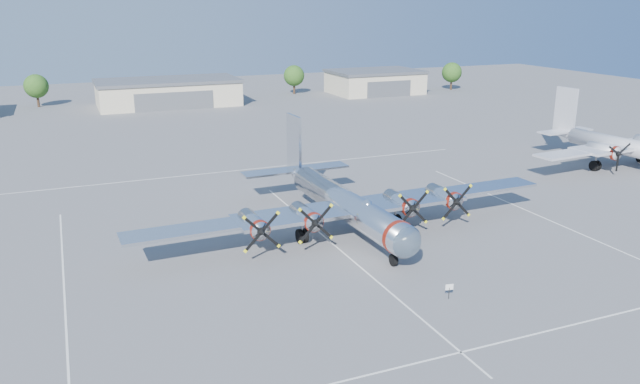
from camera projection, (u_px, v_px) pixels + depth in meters
name	position (u px, v px, depth m)	size (l,w,h in m)	color
ground	(321.00, 234.00, 57.13)	(260.00, 260.00, 0.00)	#535355
parking_lines	(328.00, 240.00, 55.58)	(60.00, 50.08, 0.01)	silver
hangar_center	(168.00, 92.00, 128.78)	(28.60, 14.60, 5.40)	beige
hangar_east	(375.00, 82.00, 146.43)	(20.60, 14.60, 5.40)	beige
tree_west	(36.00, 86.00, 126.25)	(4.80, 4.80, 6.64)	#382619
tree_east	(294.00, 76.00, 144.71)	(4.80, 4.80, 6.64)	#382619
tree_far_east	(452.00, 72.00, 151.62)	(4.80, 4.80, 6.64)	#382619
main_bomber_b29	(342.00, 229.00, 58.38)	(40.22, 27.51, 8.89)	silver
twin_engine_east	(611.00, 165.00, 81.73)	(28.79, 20.70, 9.13)	silver
info_placard	(449.00, 289.00, 44.29)	(0.60, 0.14, 1.15)	black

